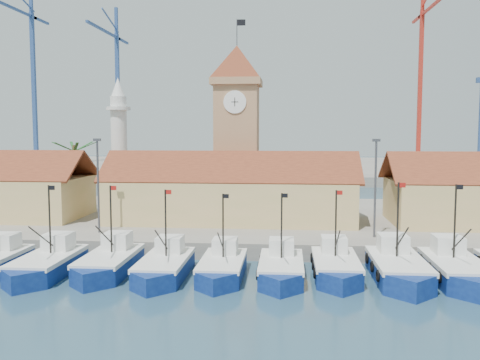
# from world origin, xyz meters

# --- Properties ---
(ground) EXTENTS (400.00, 400.00, 0.00)m
(ground) POSITION_xyz_m (0.00, 0.00, 0.00)
(ground) COLOR #1B3748
(ground) RESTS_ON ground
(quay) EXTENTS (140.00, 32.00, 1.50)m
(quay) POSITION_xyz_m (0.00, 24.00, 0.75)
(quay) COLOR gray
(quay) RESTS_ON ground
(terminal) EXTENTS (240.00, 80.00, 2.00)m
(terminal) POSITION_xyz_m (0.00, 110.00, 1.00)
(terminal) COLOR gray
(terminal) RESTS_ON ground
(boat_1) EXTENTS (3.57, 9.78, 7.40)m
(boat_1) POSITION_xyz_m (-12.66, 1.94, 0.76)
(boat_1) COLOR navy
(boat_1) RESTS_ON ground
(boat_2) EXTENTS (3.53, 9.68, 7.33)m
(boat_2) POSITION_xyz_m (-7.99, 2.82, 0.76)
(boat_2) COLOR navy
(boat_2) RESTS_ON ground
(boat_3) EXTENTS (3.43, 9.41, 7.12)m
(boat_3) POSITION_xyz_m (-3.39, 2.09, 0.74)
(boat_3) COLOR navy
(boat_3) RESTS_ON ground
(boat_4) EXTENTS (3.27, 8.96, 6.78)m
(boat_4) POSITION_xyz_m (1.06, 2.47, 0.70)
(boat_4) COLOR navy
(boat_4) RESTS_ON ground
(boat_5) EXTENTS (3.32, 9.09, 6.88)m
(boat_5) POSITION_xyz_m (5.58, 2.49, 0.71)
(boat_5) COLOR navy
(boat_5) RESTS_ON ground
(boat_6) EXTENTS (3.41, 9.33, 7.06)m
(boat_6) POSITION_xyz_m (9.78, 3.32, 0.73)
(boat_6) COLOR navy
(boat_6) RESTS_ON ground
(boat_7) EXTENTS (3.75, 10.28, 7.78)m
(boat_7) POSITION_xyz_m (14.40, 2.87, 0.80)
(boat_7) COLOR navy
(boat_7) RESTS_ON ground
(boat_8) EXTENTS (3.69, 10.12, 7.66)m
(boat_8) POSITION_xyz_m (18.66, 2.97, 0.79)
(boat_8) COLOR navy
(boat_8) RESTS_ON ground
(hall_center) EXTENTS (27.04, 10.13, 7.61)m
(hall_center) POSITION_xyz_m (0.00, 20.00, 3.99)
(hall_center) COLOR #D8B077
(hall_center) RESTS_ON quay
(clock_tower) EXTENTS (5.80, 5.80, 22.70)m
(clock_tower) POSITION_xyz_m (0.00, 26.00, 11.96)
(clock_tower) COLOR #A97C57
(clock_tower) RESTS_ON quay
(minaret) EXTENTS (3.00, 3.00, 16.30)m
(minaret) POSITION_xyz_m (-15.00, 28.00, 9.73)
(minaret) COLOR silver
(minaret) RESTS_ON quay
(palm_tree) EXTENTS (5.60, 5.03, 8.39)m
(palm_tree) POSITION_xyz_m (-20.00, 26.00, 6.25)
(palm_tree) COLOR brown
(palm_tree) RESTS_ON quay
(lamp_posts) EXTENTS (80.70, 0.25, 9.03)m
(lamp_posts) POSITION_xyz_m (0.50, 12.00, 6.48)
(lamp_posts) COLOR #3F3F44
(lamp_posts) RESTS_ON quay
(crane_blue_far) EXTENTS (1.00, 33.34, 47.42)m
(crane_blue_far) POSITION_xyz_m (-61.88, 100.64, 28.34)
(crane_blue_far) COLOR navy
(crane_blue_far) RESTS_ON terminal
(crane_blue_near) EXTENTS (1.00, 31.98, 42.64)m
(crane_blue_near) POSITION_xyz_m (-40.80, 106.71, 25.61)
(crane_blue_near) COLOR navy
(crane_blue_near) RESTS_ON terminal
(crane_red_right) EXTENTS (1.00, 35.34, 46.62)m
(crane_red_right) POSITION_xyz_m (39.83, 103.34, 28.08)
(crane_red_right) COLOR #B5281B
(crane_red_right) RESTS_ON terminal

